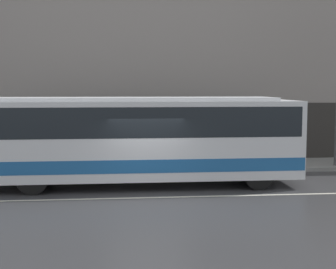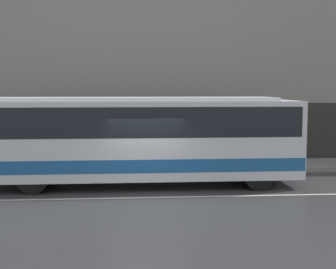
{
  "view_description": "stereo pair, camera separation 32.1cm",
  "coord_description": "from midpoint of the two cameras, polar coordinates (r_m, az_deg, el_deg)",
  "views": [
    {
      "loc": [
        -0.78,
        -14.69,
        3.52
      ],
      "look_at": [
        0.84,
        1.94,
        1.84
      ],
      "focal_mm": 50.0,
      "sensor_mm": 36.0,
      "label": 1
    },
    {
      "loc": [
        -0.46,
        -14.72,
        3.52
      ],
      "look_at": [
        0.84,
        1.94,
        1.84
      ],
      "focal_mm": 50.0,
      "sensor_mm": 36.0,
      "label": 2
    }
  ],
  "objects": [
    {
      "name": "lane_stripe",
      "position": [
        15.13,
        -3.08,
        -7.69
      ],
      "size": [
        54.0,
        0.14,
        0.01
      ],
      "color": "beige",
      "rests_on": "ground_plane"
    },
    {
      "name": "sidewalk",
      "position": [
        20.4,
        -3.75,
        -3.97
      ],
      "size": [
        60.0,
        2.79,
        0.16
      ],
      "color": "gray",
      "rests_on": "ground_plane"
    },
    {
      "name": "ground_plane",
      "position": [
        15.14,
        -3.08,
        -7.71
      ],
      "size": [
        60.0,
        60.0,
        0.0
      ],
      "primitive_type": "plane",
      "color": "#38383A"
    },
    {
      "name": "building_facade",
      "position": [
        21.85,
        -3.99,
        13.54
      ],
      "size": [
        60.0,
        0.35,
        13.4
      ],
      "color": "gray",
      "rests_on": "ground_plane"
    },
    {
      "name": "transit_bus",
      "position": [
        16.74,
        -4.53,
        -0.2
      ],
      "size": [
        11.66,
        2.56,
        3.17
      ],
      "color": "silver",
      "rests_on": "ground_plane"
    }
  ]
}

